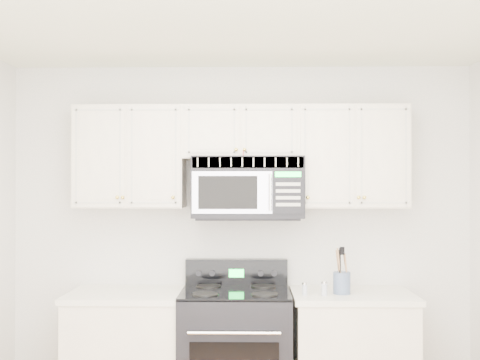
{
  "coord_description": "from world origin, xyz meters",
  "views": [
    {
      "loc": [
        0.08,
        -2.87,
        1.68
      ],
      "look_at": [
        0.0,
        1.3,
        1.72
      ],
      "focal_mm": 45.0,
      "sensor_mm": 36.0,
      "label": 1
    }
  ],
  "objects": [
    {
      "name": "upper_cabinets",
      "position": [
        0.0,
        1.58,
        1.93
      ],
      "size": [
        2.44,
        0.37,
        0.75
      ],
      "color": "#F1E7CA",
      "rests_on": "ground"
    },
    {
      "name": "shaker_salt",
      "position": [
        0.45,
        1.32,
        0.97
      ],
      "size": [
        0.04,
        0.04,
        0.09
      ],
      "color": "#ADB0C3",
      "rests_on": "base_cabinet_right"
    },
    {
      "name": "range",
      "position": [
        -0.03,
        1.42,
        0.48
      ],
      "size": [
        0.77,
        0.7,
        1.12
      ],
      "color": "black",
      "rests_on": "ground"
    },
    {
      "name": "microwave",
      "position": [
        0.05,
        1.54,
        1.67
      ],
      "size": [
        0.81,
        0.45,
        0.45
      ],
      "color": "black",
      "rests_on": "ground"
    },
    {
      "name": "room",
      "position": [
        0.0,
        0.0,
        1.3
      ],
      "size": [
        3.51,
        3.51,
        2.61
      ],
      "color": "#9A6243",
      "rests_on": "ground"
    },
    {
      "name": "utensil_crock",
      "position": [
        0.72,
        1.38,
        1.01
      ],
      "size": [
        0.12,
        0.12,
        0.33
      ],
      "color": "#4A5478",
      "rests_on": "base_cabinet_right"
    },
    {
      "name": "shaker_pepper",
      "position": [
        0.58,
        1.31,
        0.97
      ],
      "size": [
        0.04,
        0.04,
        0.1
      ],
      "color": "#ADB0C3",
      "rests_on": "base_cabinet_right"
    }
  ]
}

